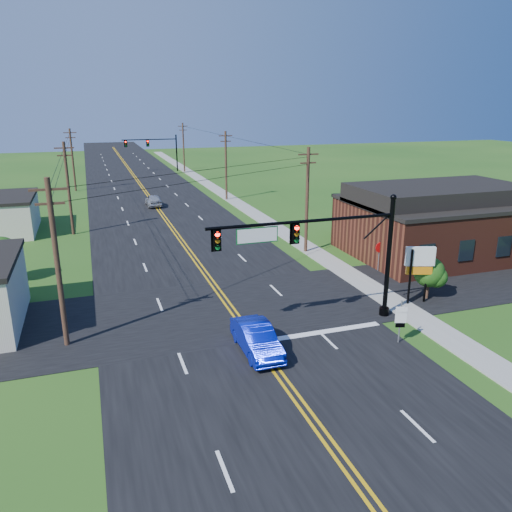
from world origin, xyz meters
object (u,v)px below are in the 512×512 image
object	(u,v)px
signal_mast_main	(321,247)
blue_car	(257,339)
signal_mast_far	(153,147)
stop_sign	(380,250)
route_sign	(401,319)

from	to	relation	value
signal_mast_main	blue_car	size ratio (longest dim) A/B	2.46
signal_mast_far	blue_car	bearing A→B (deg)	-93.52
blue_car	stop_sign	size ratio (longest dim) A/B	1.97
signal_mast_far	route_sign	bearing A→B (deg)	-87.68
route_sign	blue_car	bearing A→B (deg)	-171.79
signal_mast_far	blue_car	xyz separation A→B (m)	(-4.56, -74.03, -3.79)
stop_sign	route_sign	bearing A→B (deg)	-123.33
signal_mast_main	route_sign	world-z (taller)	signal_mast_main
stop_sign	signal_mast_far	bearing A→B (deg)	90.95
signal_mast_far	route_sign	size ratio (longest dim) A/B	4.46
signal_mast_far	route_sign	xyz separation A→B (m)	(3.06, -75.48, -3.11)
signal_mast_main	blue_car	world-z (taller)	signal_mast_main
blue_car	route_sign	xyz separation A→B (m)	(7.62, -1.46, 0.68)
signal_mast_main	signal_mast_far	distance (m)	72.00
route_sign	stop_sign	world-z (taller)	route_sign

